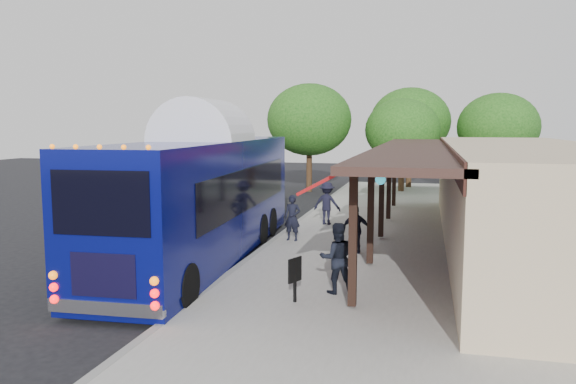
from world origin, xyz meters
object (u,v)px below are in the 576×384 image
Objects in this scene: city_bus at (188,185)px; coach_bus at (204,192)px; sign_board at (295,272)px; ped_d at (327,203)px; ped_c at (356,230)px; ped_b at (337,258)px; ped_a at (292,218)px.

coach_bus is at bearing -61.75° from city_bus.
sign_board is at bearing -54.79° from city_bus.
ped_c is at bearing 118.02° from ped_d.
coach_bus is 5.72m from ped_b.
ped_c is (4.63, 1.30, -1.24)m from coach_bus.
coach_bus is 8.23× the size of ped_c.
ped_c is 0.88× the size of ped_d.
coach_bus reaches higher than sign_board.
coach_bus is 7.79× the size of ped_a.
ped_a is 0.93× the size of ped_d.
coach_bus reaches higher than ped_d.
coach_bus is at bearing -51.64° from ped_b.
city_bus is at bearing 114.76° from coach_bus.
ped_c is 1.47× the size of sign_board.
ped_c is (8.14, -5.40, -0.63)m from city_bus.
ped_c reaches higher than sign_board.
city_bus is 6.96m from ped_a.
sign_board is (-0.76, -5.30, -0.06)m from ped_c.
ped_a reaches higher than ped_c.
ped_d is 10.32m from sign_board.
sign_board is (1.05, -10.26, -0.17)m from ped_d.
ped_d is at bearing -3.36° from city_bus.
ped_c is at bearing -25.84° from ped_a.
city_bus is 6.43× the size of ped_a.
coach_bus is 5.72m from sign_board.
ped_a is at bearing -39.29° from ped_c.
city_bus is 9.98× the size of sign_board.
ped_b is at bearing -61.43° from ped_a.
ped_b is 1.13× the size of ped_c.
sign_board is (7.38, -10.70, -0.69)m from city_bus.
coach_bus is 4.97m from ped_c.
sign_board is (1.68, -6.77, -0.10)m from ped_a.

